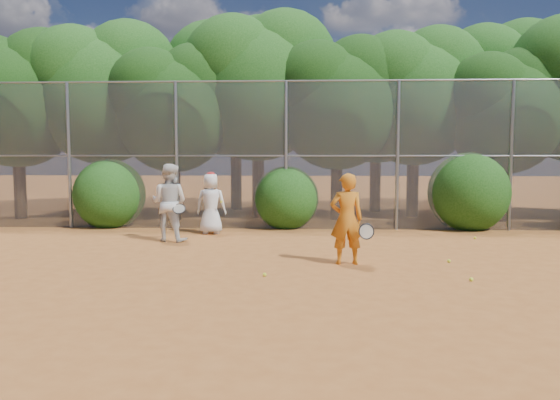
{
  "coord_description": "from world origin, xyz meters",
  "views": [
    {
      "loc": [
        -0.48,
        -8.82,
        2.09
      ],
      "look_at": [
        -1.0,
        2.5,
        1.1
      ],
      "focal_mm": 35.0,
      "sensor_mm": 36.0,
      "label": 1
    }
  ],
  "objects": [
    {
      "name": "ground",
      "position": [
        0.0,
        0.0,
        0.0
      ],
      "size": [
        80.0,
        80.0,
        0.0
      ],
      "primitive_type": "plane",
      "color": "#985322",
      "rests_on": "ground"
    },
    {
      "name": "fence_back",
      "position": [
        -0.12,
        6.0,
        2.05
      ],
      "size": [
        20.05,
        0.09,
        4.03
      ],
      "color": "gray",
      "rests_on": "ground"
    },
    {
      "name": "tree_0",
      "position": [
        -9.44,
        8.04,
        3.93
      ],
      "size": [
        4.38,
        3.81,
        6.0
      ],
      "color": "black",
      "rests_on": "ground"
    },
    {
      "name": "tree_1",
      "position": [
        -6.94,
        8.54,
        4.16
      ],
      "size": [
        4.64,
        4.03,
        6.35
      ],
      "color": "black",
      "rests_on": "ground"
    },
    {
      "name": "tree_2",
      "position": [
        -4.45,
        7.83,
        3.58
      ],
      "size": [
        3.99,
        3.47,
        5.47
      ],
      "color": "black",
      "rests_on": "ground"
    },
    {
      "name": "tree_3",
      "position": [
        -1.94,
        8.84,
        4.4
      ],
      "size": [
        4.89,
        4.26,
        6.7
      ],
      "color": "black",
      "rests_on": "ground"
    },
    {
      "name": "tree_4",
      "position": [
        0.55,
        8.24,
        3.76
      ],
      "size": [
        4.19,
        3.64,
        5.73
      ],
      "color": "black",
      "rests_on": "ground"
    },
    {
      "name": "tree_5",
      "position": [
        3.06,
        9.04,
        4.05
      ],
      "size": [
        4.51,
        3.92,
        6.17
      ],
      "color": "black",
      "rests_on": "ground"
    },
    {
      "name": "tree_6",
      "position": [
        5.55,
        8.03,
        3.47
      ],
      "size": [
        3.86,
        3.36,
        5.29
      ],
      "color": "black",
      "rests_on": "ground"
    },
    {
      "name": "tree_9",
      "position": [
        -7.94,
        10.84,
        4.34
      ],
      "size": [
        4.83,
        4.2,
        6.62
      ],
      "color": "black",
      "rests_on": "ground"
    },
    {
      "name": "tree_10",
      "position": [
        -2.93,
        11.05,
        4.63
      ],
      "size": [
        5.15,
        4.48,
        7.06
      ],
      "color": "black",
      "rests_on": "ground"
    },
    {
      "name": "tree_11",
      "position": [
        2.06,
        10.64,
        4.16
      ],
      "size": [
        4.64,
        4.03,
        6.35
      ],
      "color": "black",
      "rests_on": "ground"
    },
    {
      "name": "tree_12",
      "position": [
        6.56,
        11.24,
        4.51
      ],
      "size": [
        5.02,
        4.37,
        6.88
      ],
      "color": "black",
      "rests_on": "ground"
    },
    {
      "name": "bush_0",
      "position": [
        -6.0,
        6.3,
        1.0
      ],
      "size": [
        2.0,
        2.0,
        2.0
      ],
      "primitive_type": "sphere",
      "color": "#174511",
      "rests_on": "ground"
    },
    {
      "name": "bush_1",
      "position": [
        -1.0,
        6.3,
        0.9
      ],
      "size": [
        1.8,
        1.8,
        1.8
      ],
      "primitive_type": "sphere",
      "color": "#174511",
      "rests_on": "ground"
    },
    {
      "name": "bush_2",
      "position": [
        4.0,
        6.3,
        1.1
      ],
      "size": [
        2.2,
        2.2,
        2.2
      ],
      "primitive_type": "sphere",
      "color": "#174511",
      "rests_on": "ground"
    },
    {
      "name": "player_yellow",
      "position": [
        0.3,
        1.32,
        0.85
      ],
      "size": [
        0.84,
        0.5,
        1.71
      ],
      "rotation": [
        0.0,
        0.0,
        3.26
      ],
      "color": "orange",
      "rests_on": "ground"
    },
    {
      "name": "player_teen",
      "position": [
        -2.89,
        5.03,
        0.79
      ],
      "size": [
        0.77,
        0.51,
        1.6
      ],
      "rotation": [
        0.0,
        0.0,
        3.13
      ],
      "color": "silver",
      "rests_on": "ground"
    },
    {
      "name": "player_white",
      "position": [
        -3.67,
        3.83,
        0.91
      ],
      "size": [
        1.02,
        0.88,
        1.83
      ],
      "rotation": [
        0.0,
        0.0,
        2.91
      ],
      "color": "silver",
      "rests_on": "ground"
    },
    {
      "name": "ball_0",
      "position": [
        2.23,
        0.02,
        0.03
      ],
      "size": [
        0.07,
        0.07,
        0.07
      ],
      "primitive_type": "sphere",
      "color": "#C0CF25",
      "rests_on": "ground"
    },
    {
      "name": "ball_1",
      "position": [
        2.26,
        1.53,
        0.03
      ],
      "size": [
        0.07,
        0.07,
        0.07
      ],
      "primitive_type": "sphere",
      "color": "#C0CF25",
      "rests_on": "ground"
    },
    {
      "name": "ball_4",
      "position": [
        -1.15,
        0.21,
        0.03
      ],
      "size": [
        0.07,
        0.07,
        0.07
      ],
      "primitive_type": "sphere",
      "color": "#C0CF25",
      "rests_on": "ground"
    },
    {
      "name": "ball_5",
      "position": [
        3.63,
        4.41,
        0.03
      ],
      "size": [
        0.07,
        0.07,
        0.07
      ],
      "primitive_type": "sphere",
      "color": "#C0CF25",
      "rests_on": "ground"
    }
  ]
}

